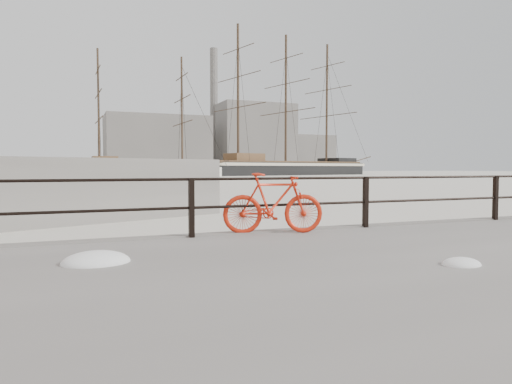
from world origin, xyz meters
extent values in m
plane|color=white|center=(0.00, 0.00, 0.00)|extent=(400.00, 400.00, 0.00)
imported|color=red|center=(-2.04, -0.25, 0.89)|extent=(1.81, 0.69, 1.08)
ellipsoid|color=white|center=(-5.10, -1.74, 0.50)|extent=(0.83, 0.65, 0.30)
ellipsoid|color=white|center=(-1.01, -3.51, 0.44)|extent=(0.50, 0.39, 0.18)
cube|color=gray|center=(20.00, 140.00, 9.00)|extent=(32.00, 18.00, 18.00)
cube|color=gray|center=(55.00, 145.00, 12.00)|extent=(26.00, 20.00, 24.00)
cube|color=gray|center=(78.00, 150.00, 7.00)|extent=(20.00, 16.00, 14.00)
cylinder|color=gray|center=(42.00, 150.00, 22.00)|extent=(2.80, 2.80, 44.00)
camera|label=1|loc=(-5.35, -7.64, 1.52)|focal=32.00mm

